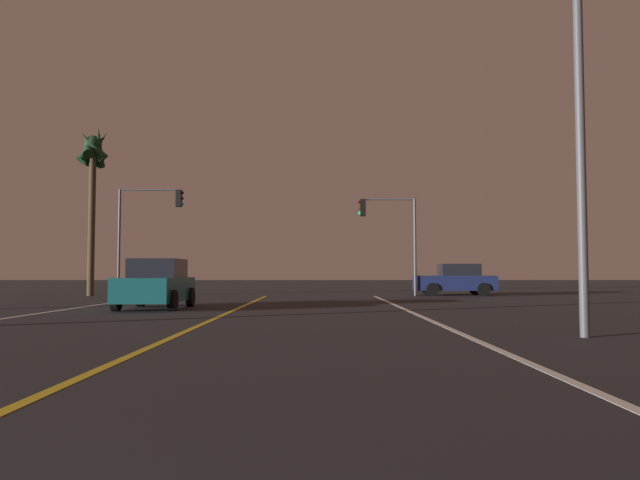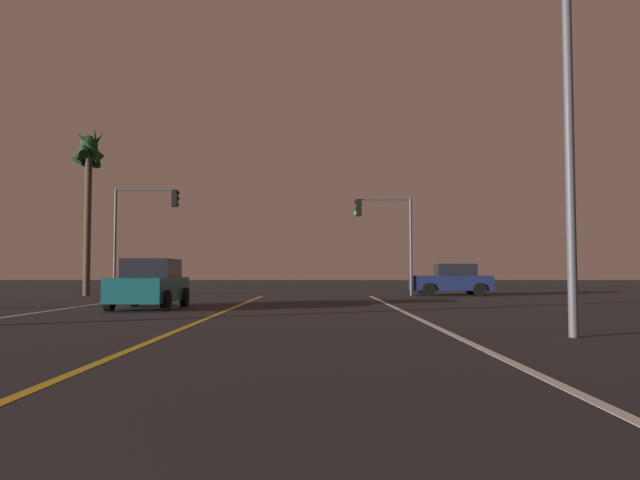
# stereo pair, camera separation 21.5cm
# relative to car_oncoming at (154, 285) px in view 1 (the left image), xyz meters

# --- Properties ---
(lane_edge_right) EXTENTS (0.16, 37.85, 0.01)m
(lane_edge_right) POSITION_rel_car_oncoming_xyz_m (8.44, -7.85, -0.82)
(lane_edge_right) COLOR silver
(lane_edge_right) RESTS_ON ground
(lane_center_divider) EXTENTS (0.16, 37.85, 0.01)m
(lane_center_divider) POSITION_rel_car_oncoming_xyz_m (2.78, -7.85, -0.82)
(lane_center_divider) COLOR gold
(lane_center_divider) RESTS_ON ground
(car_oncoming) EXTENTS (2.02, 4.30, 1.70)m
(car_oncoming) POSITION_rel_car_oncoming_xyz_m (0.00, 0.00, 0.00)
(car_oncoming) COLOR black
(car_oncoming) RESTS_ON ground
(car_crossing_side) EXTENTS (4.30, 2.02, 1.70)m
(car_crossing_side) POSITION_rel_car_oncoming_xyz_m (12.97, 12.55, 0.00)
(car_crossing_side) COLOR black
(car_crossing_side) RESTS_ON ground
(traffic_light_near_right) EXTENTS (3.08, 0.36, 5.18)m
(traffic_light_near_right) POSITION_rel_car_oncoming_xyz_m (9.17, 11.57, 3.04)
(traffic_light_near_right) COLOR #4C4C51
(traffic_light_near_right) RESTS_ON ground
(traffic_light_near_left) EXTENTS (3.47, 0.36, 5.67)m
(traffic_light_near_left) POSITION_rel_car_oncoming_xyz_m (-3.46, 11.57, 3.40)
(traffic_light_near_left) COLOR #4C4C51
(traffic_light_near_left) RESTS_ON ground
(street_lamp_right_near) EXTENTS (2.58, 0.44, 7.71)m
(street_lamp_right_near) POSITION_rel_car_oncoming_xyz_m (10.03, -9.31, 4.13)
(street_lamp_right_near) COLOR #4C4C51
(street_lamp_right_near) RESTS_ON ground
(palm_tree_left_far) EXTENTS (1.91, 2.04, 9.03)m
(palm_tree_left_far) POSITION_rel_car_oncoming_xyz_m (-6.51, 11.51, 6.29)
(palm_tree_left_far) COLOR #473826
(palm_tree_left_far) RESTS_ON ground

